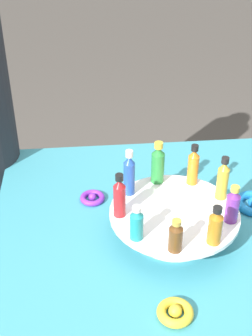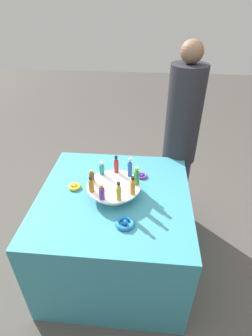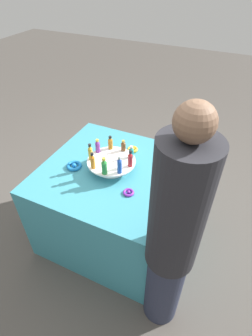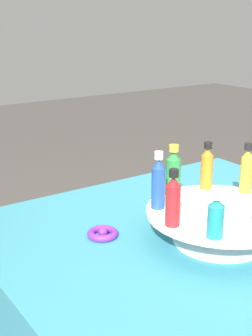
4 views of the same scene
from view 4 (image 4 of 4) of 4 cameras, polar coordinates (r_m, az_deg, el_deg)
name	(u,v)px [view 4 (image 4 of 4)]	position (r m, az deg, el deg)	size (l,w,h in m)	color
display_stand	(220,221)	(1.14, 11.37, -6.37)	(0.35, 0.35, 0.08)	white
bottle_blue	(158,182)	(1.10, 3.95, -1.76)	(0.03, 0.03, 0.14)	#234CAD
bottle_red	(173,200)	(1.01, 5.73, -3.89)	(0.03, 0.03, 0.13)	#B21E23
bottle_teal	(216,217)	(0.97, 10.88, -5.91)	(0.03, 0.03, 0.10)	teal
bottle_gold	(247,170)	(1.24, 14.50, -0.23)	(0.03, 0.03, 0.13)	gold
bottle_orange	(207,167)	(1.24, 9.83, 0.07)	(0.03, 0.03, 0.13)	orange
bottle_green	(173,172)	(1.19, 5.77, -0.46)	(0.04, 0.04, 0.13)	#288438
ribbon_bow_purple	(103,233)	(1.16, -2.85, -7.95)	(0.08, 0.08, 0.02)	purple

